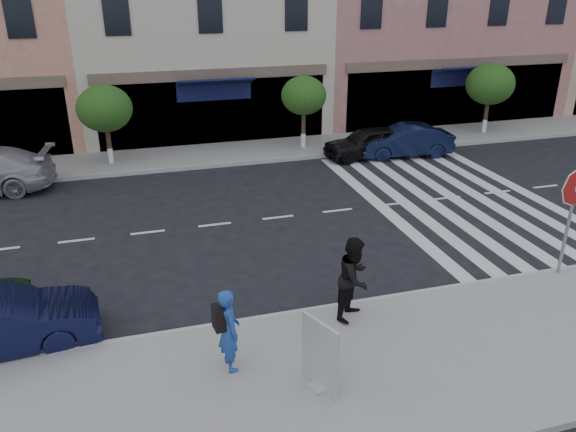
% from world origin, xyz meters
% --- Properties ---
extents(ground, '(120.00, 120.00, 0.00)m').
position_xyz_m(ground, '(0.00, 0.00, 0.00)').
color(ground, black).
rests_on(ground, ground).
extents(sidewalk_near, '(60.00, 4.50, 0.15)m').
position_xyz_m(sidewalk_near, '(0.00, -3.75, 0.07)').
color(sidewalk_near, gray).
rests_on(sidewalk_near, ground).
extents(sidewalk_far, '(60.00, 3.00, 0.15)m').
position_xyz_m(sidewalk_far, '(0.00, 11.00, 0.07)').
color(sidewalk_far, gray).
rests_on(sidewalk_far, ground).
extents(building_centre, '(11.00, 9.00, 11.00)m').
position_xyz_m(building_centre, '(-0.50, 17.00, 5.50)').
color(building_centre, beige).
rests_on(building_centre, ground).
extents(street_tree_wb, '(2.10, 2.10, 3.06)m').
position_xyz_m(street_tree_wb, '(-5.00, 10.80, 2.31)').
color(street_tree_wb, '#473323').
rests_on(street_tree_wb, sidewalk_far).
extents(street_tree_c, '(1.90, 1.90, 3.04)m').
position_xyz_m(street_tree_c, '(3.00, 10.80, 2.36)').
color(street_tree_c, '#473323').
rests_on(street_tree_c, sidewalk_far).
extents(street_tree_ea, '(2.20, 2.20, 3.19)m').
position_xyz_m(street_tree_ea, '(12.00, 10.80, 2.39)').
color(street_tree_ea, '#473323').
rests_on(street_tree_ea, sidewalk_far).
extents(stop_sign, '(0.97, 0.25, 2.79)m').
position_xyz_m(stop_sign, '(5.74, -1.67, 2.15)').
color(stop_sign, gray).
rests_on(stop_sign, sidewalk_near).
extents(photographer, '(0.47, 0.65, 1.67)m').
position_xyz_m(photographer, '(-2.84, -2.98, 0.99)').
color(photographer, '#204593').
rests_on(photographer, sidewalk_near).
extents(walker, '(1.15, 1.14, 1.87)m').
position_xyz_m(walker, '(0.06, -2.00, 1.09)').
color(walker, black).
rests_on(walker, sidewalk_near).
extents(poster_board, '(0.42, 0.87, 1.40)m').
position_xyz_m(poster_board, '(-1.42, -4.00, 0.83)').
color(poster_board, beige).
rests_on(poster_board, sidewalk_near).
extents(car_far_mid, '(3.80, 1.73, 1.27)m').
position_xyz_m(car_far_mid, '(5.26, 9.10, 0.63)').
color(car_far_mid, black).
rests_on(car_far_mid, ground).
extents(car_far_right, '(4.09, 1.74, 1.31)m').
position_xyz_m(car_far_right, '(6.80, 8.83, 0.66)').
color(car_far_right, black).
rests_on(car_far_right, ground).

